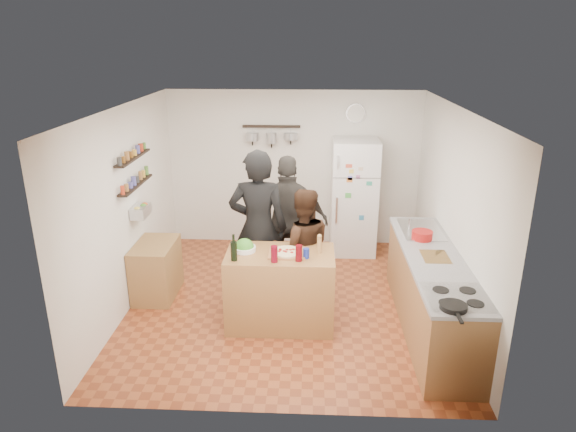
# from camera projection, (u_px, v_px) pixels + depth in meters

# --- Properties ---
(room_shell) EXTENTS (4.20, 4.20, 4.20)m
(room_shell) POSITION_uv_depth(u_px,v_px,m) (289.00, 201.00, 6.64)
(room_shell) COLOR brown
(room_shell) RESTS_ON ground
(prep_island) EXTENTS (1.25, 0.72, 0.91)m
(prep_island) POSITION_uv_depth(u_px,v_px,m) (280.00, 289.00, 6.06)
(prep_island) COLOR olive
(prep_island) RESTS_ON floor
(pizza_board) EXTENTS (0.42, 0.34, 0.02)m
(pizza_board) POSITION_uv_depth(u_px,v_px,m) (287.00, 253.00, 5.88)
(pizza_board) COLOR #945F36
(pizza_board) RESTS_ON prep_island
(pizza) EXTENTS (0.34, 0.34, 0.02)m
(pizza) POSITION_uv_depth(u_px,v_px,m) (287.00, 252.00, 5.87)
(pizza) COLOR beige
(pizza) RESTS_ON pizza_board
(salad_bowl) EXTENTS (0.27, 0.27, 0.05)m
(salad_bowl) POSITION_uv_depth(u_px,v_px,m) (244.00, 249.00, 5.96)
(salad_bowl) COLOR silver
(salad_bowl) RESTS_ON prep_island
(wine_bottle) EXTENTS (0.07, 0.07, 0.22)m
(wine_bottle) POSITION_uv_depth(u_px,v_px,m) (234.00, 251.00, 5.68)
(wine_bottle) COLOR black
(wine_bottle) RESTS_ON prep_island
(wine_glass_near) EXTENTS (0.08, 0.08, 0.19)m
(wine_glass_near) POSITION_uv_depth(u_px,v_px,m) (274.00, 254.00, 5.65)
(wine_glass_near) COLOR #550714
(wine_glass_near) RESTS_ON prep_island
(wine_glass_far) EXTENTS (0.08, 0.08, 0.18)m
(wine_glass_far) POSITION_uv_depth(u_px,v_px,m) (299.00, 253.00, 5.68)
(wine_glass_far) COLOR #52070D
(wine_glass_far) RESTS_ON prep_island
(pepper_mill) EXTENTS (0.06, 0.06, 0.18)m
(pepper_mill) POSITION_uv_depth(u_px,v_px,m) (319.00, 245.00, 5.90)
(pepper_mill) COLOR #A27643
(pepper_mill) RESTS_ON prep_island
(salt_canister) EXTENTS (0.07, 0.07, 0.12)m
(salt_canister) POSITION_uv_depth(u_px,v_px,m) (306.00, 253.00, 5.76)
(salt_canister) COLOR navy
(salt_canister) RESTS_ON prep_island
(person_left) EXTENTS (0.74, 0.49, 2.01)m
(person_left) POSITION_uv_depth(u_px,v_px,m) (258.00, 228.00, 6.40)
(person_left) COLOR black
(person_left) RESTS_ON floor
(person_center) EXTENTS (0.83, 0.69, 1.55)m
(person_center) POSITION_uv_depth(u_px,v_px,m) (302.00, 249.00, 6.37)
(person_center) COLOR black
(person_center) RESTS_ON floor
(person_back) EXTENTS (1.06, 0.45, 1.81)m
(person_back) POSITION_uv_depth(u_px,v_px,m) (289.00, 222.00, 6.92)
(person_back) COLOR #2A2725
(person_back) RESTS_ON floor
(counter_run) EXTENTS (0.63, 2.63, 0.90)m
(counter_run) POSITION_uv_depth(u_px,v_px,m) (432.00, 294.00, 5.95)
(counter_run) COLOR #9E7042
(counter_run) RESTS_ON floor
(stove_top) EXTENTS (0.60, 0.62, 0.02)m
(stove_top) POSITION_uv_depth(u_px,v_px,m) (457.00, 298.00, 4.90)
(stove_top) COLOR white
(stove_top) RESTS_ON counter_run
(skillet) EXTENTS (0.25, 0.25, 0.05)m
(skillet) POSITION_uv_depth(u_px,v_px,m) (454.00, 307.00, 4.67)
(skillet) COLOR black
(skillet) RESTS_ON stove_top
(sink) EXTENTS (0.50, 0.80, 0.03)m
(sink) POSITION_uv_depth(u_px,v_px,m) (421.00, 230.00, 6.59)
(sink) COLOR silver
(sink) RESTS_ON counter_run
(cutting_board) EXTENTS (0.30, 0.40, 0.02)m
(cutting_board) POSITION_uv_depth(u_px,v_px,m) (435.00, 257.00, 5.80)
(cutting_board) COLOR brown
(cutting_board) RESTS_ON counter_run
(red_bowl) EXTENTS (0.25, 0.25, 0.11)m
(red_bowl) POSITION_uv_depth(u_px,v_px,m) (422.00, 235.00, 6.27)
(red_bowl) COLOR #AA1513
(red_bowl) RESTS_ON counter_run
(fridge) EXTENTS (0.70, 0.68, 1.80)m
(fridge) POSITION_uv_depth(u_px,v_px,m) (354.00, 197.00, 8.00)
(fridge) COLOR white
(fridge) RESTS_ON floor
(wall_clock) EXTENTS (0.30, 0.03, 0.30)m
(wall_clock) POSITION_uv_depth(u_px,v_px,m) (356.00, 113.00, 7.89)
(wall_clock) COLOR silver
(wall_clock) RESTS_ON back_wall
(spice_shelf_lower) EXTENTS (0.12, 1.00, 0.02)m
(spice_shelf_lower) POSITION_uv_depth(u_px,v_px,m) (136.00, 185.00, 6.47)
(spice_shelf_lower) COLOR black
(spice_shelf_lower) RESTS_ON left_wall
(spice_shelf_upper) EXTENTS (0.12, 1.00, 0.02)m
(spice_shelf_upper) POSITION_uv_depth(u_px,v_px,m) (133.00, 158.00, 6.35)
(spice_shelf_upper) COLOR black
(spice_shelf_upper) RESTS_ON left_wall
(produce_basket) EXTENTS (0.18, 0.35, 0.14)m
(produce_basket) POSITION_uv_depth(u_px,v_px,m) (141.00, 211.00, 6.58)
(produce_basket) COLOR silver
(produce_basket) RESTS_ON left_wall
(side_table) EXTENTS (0.50, 0.80, 0.73)m
(side_table) POSITION_uv_depth(u_px,v_px,m) (156.00, 270.00, 6.76)
(side_table) COLOR olive
(side_table) RESTS_ON floor
(pot_rack) EXTENTS (0.90, 0.04, 0.04)m
(pot_rack) POSITION_uv_depth(u_px,v_px,m) (271.00, 126.00, 7.94)
(pot_rack) COLOR black
(pot_rack) RESTS_ON back_wall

